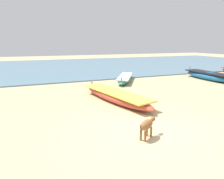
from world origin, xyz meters
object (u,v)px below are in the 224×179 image
Objects in this scene: calf_near_brown at (147,125)px; fishing_boat_1 at (125,78)px; fishing_boat_3 at (210,76)px; fishing_boat_2 at (116,96)px.

fishing_boat_1 is at bearing 37.24° from calf_near_brown.
fishing_boat_3 reaches higher than fishing_boat_1.
fishing_boat_1 is 8.94m from calf_near_brown.
fishing_boat_1 is at bearing -42.48° from fishing_boat_2.
fishing_boat_2 is at bearing 108.10° from fishing_boat_3.
calf_near_brown is at bearing 10.42° from fishing_boat_1.
fishing_boat_2 is at bearing 48.83° from calf_near_brown.
fishing_boat_1 is 0.77× the size of fishing_boat_2.
fishing_boat_2 is 3.89m from calf_near_brown.
fishing_boat_1 reaches higher than calf_near_brown.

